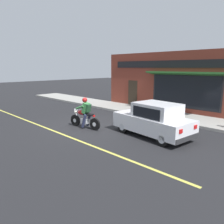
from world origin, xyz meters
TOP-DOWN VIEW (x-y plane):
  - ground_plane at (0.00, 0.00)m, footprint 80.00×80.00m
  - sidewalk_curb at (5.13, 3.00)m, footprint 2.60×22.00m
  - lane_stripe at (-1.80, 3.00)m, footprint 0.12×19.80m
  - storefront_building at (6.66, -0.80)m, footprint 1.25×11.03m
  - motorcycle_with_rider at (-0.34, -0.11)m, footprint 0.65×2.01m
  - car_hatchback at (1.02, -3.43)m, footprint 2.04×3.94m

SIDE VIEW (x-z plane):
  - ground_plane at x=0.00m, z-range 0.00..0.00m
  - lane_stripe at x=-1.80m, z-range 0.00..0.01m
  - sidewalk_curb at x=5.13m, z-range 0.00..0.14m
  - motorcycle_with_rider at x=-0.34m, z-range -0.13..1.49m
  - car_hatchback at x=1.02m, z-range -0.02..1.55m
  - storefront_building at x=6.66m, z-range 0.01..4.21m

